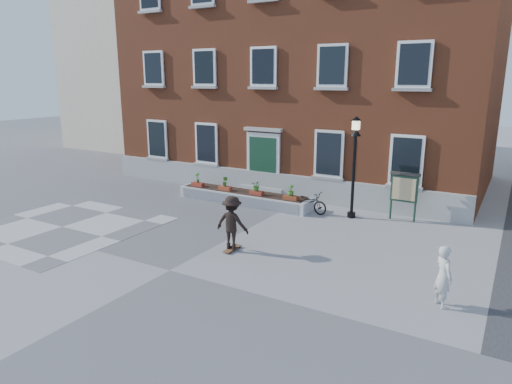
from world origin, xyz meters
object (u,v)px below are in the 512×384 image
Objects in this scene: bicycle at (308,202)px; skateboarder at (232,223)px; notice_board at (404,189)px; lamp_post at (355,153)px; bystander at (443,276)px.

bicycle is 5.14m from skateboarder.
skateboarder is (-3.89, -5.92, -0.34)m from notice_board.
lamp_post is 2.21× the size of skateboarder.
skateboarder is (-6.29, 0.51, 0.16)m from bystander.
notice_board is at bearing -68.72° from bicycle.
notice_board is (3.55, 0.81, 0.82)m from bicycle.
bicycle is at bearing 86.21° from skateboarder.
notice_board reaches higher than bicycle.
lamp_post is 5.95m from skateboarder.
lamp_post is at bearing 68.78° from skateboarder.
lamp_post is (1.74, 0.24, 2.10)m from bicycle.
bicycle is 8.19m from bystander.
bystander is 6.31m from skateboarder.
skateboarder is at bearing -111.22° from lamp_post.
notice_board is (-2.41, 6.43, 0.50)m from bystander.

